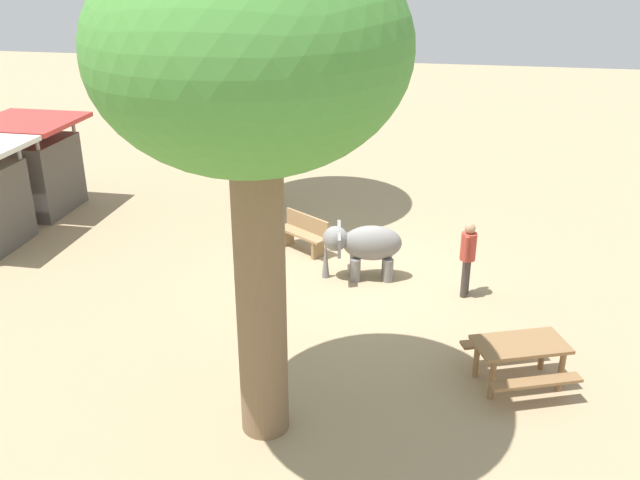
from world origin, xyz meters
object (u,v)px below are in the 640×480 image
Objects in this scene: wooden_bench at (304,232)px; feed_bucket at (258,303)px; elephant at (364,245)px; shade_tree_main at (252,61)px; person_handler at (468,254)px; picnic_table_near at (520,353)px; market_stall_red at (34,171)px.

wooden_bench reaches higher than feed_bucket.
wooden_bench is 3.83× the size of feed_bucket.
elephant is 0.25× the size of shade_tree_main.
person_handler is at bearing -70.36° from feed_bucket.
wooden_bench is at bearing 6.64° from shade_tree_main.
wooden_bench reaches higher than picnic_table_near.
market_stall_red reaches higher than person_handler.
shade_tree_main is at bearing 131.42° from wooden_bench.
shade_tree_main is 3.70× the size of picnic_table_near.
picnic_table_near is 13.76m from market_stall_red.
elephant is 1.09× the size of person_handler.
picnic_table_near is at bearing 121.34° from elephant.
person_handler is at bearing -104.49° from market_stall_red.
elephant reaches higher than picnic_table_near.
elephant is at bearing -44.69° from feed_bucket.
wooden_bench is (1.20, 1.57, -0.30)m from elephant.
market_stall_red is at bearing 132.70° from picnic_table_near.
person_handler is 4.14m from wooden_bench.
elephant is at bearing 177.41° from wooden_bench.
elephant reaches higher than feed_bucket.
wooden_bench is 0.71× the size of picnic_table_near.
feed_bucket is at bearing 119.25° from wooden_bench.
shade_tree_main is 5.20× the size of wooden_bench.
market_stall_red is 8.71m from feed_bucket.
feed_bucket is (-4.43, -7.44, -0.98)m from market_stall_red.
shade_tree_main is 2.84× the size of market_stall_red.
elephant is at bearing 1.78° from person_handler.
person_handler is 4.39m from feed_bucket.
person_handler is 0.23× the size of shade_tree_main.
feed_bucket is (1.62, 4.92, -0.43)m from picnic_table_near.
shade_tree_main reaches higher than person_handler.
market_stall_red is (2.97, 11.51, 0.19)m from person_handler.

